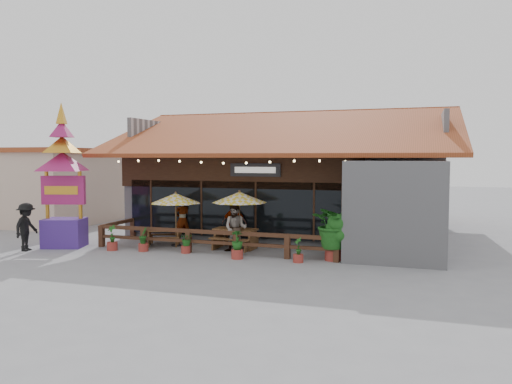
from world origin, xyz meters
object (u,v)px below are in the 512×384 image
(pedestrian, at_px, (26,227))
(picnic_table_left, at_px, (164,235))
(picnic_table_right, at_px, (235,235))
(thai_sign_tower, at_px, (63,165))
(umbrella_left, at_px, (176,199))
(umbrella_right, at_px, (239,198))
(tropical_plant, at_px, (334,225))

(pedestrian, bearing_deg, picnic_table_left, -65.94)
(picnic_table_right, xyz_separation_m, thai_sign_tower, (-6.91, -1.83, 2.84))
(picnic_table_left, distance_m, thai_sign_tower, 5.03)
(umbrella_left, distance_m, picnic_table_left, 1.66)
(umbrella_right, relative_size, tropical_plant, 1.30)
(thai_sign_tower, relative_size, pedestrian, 3.35)
(pedestrian, bearing_deg, umbrella_left, -68.79)
(umbrella_right, relative_size, picnic_table_right, 1.64)
(tropical_plant, bearing_deg, thai_sign_tower, -175.95)
(picnic_table_right, xyz_separation_m, tropical_plant, (4.18, -1.05, 0.74))
(picnic_table_right, relative_size, thai_sign_tower, 0.28)
(picnic_table_left, distance_m, pedestrian, 5.42)
(thai_sign_tower, distance_m, tropical_plant, 11.31)
(picnic_table_left, relative_size, pedestrian, 0.91)
(picnic_table_left, height_order, picnic_table_right, picnic_table_right)
(pedestrian, bearing_deg, tropical_plant, -88.43)
(umbrella_right, height_order, pedestrian, umbrella_right)
(picnic_table_left, distance_m, picnic_table_right, 3.19)
(thai_sign_tower, height_order, tropical_plant, thai_sign_tower)
(picnic_table_right, height_order, thai_sign_tower, thai_sign_tower)
(umbrella_left, relative_size, umbrella_right, 0.80)
(thai_sign_tower, bearing_deg, umbrella_right, 15.06)
(picnic_table_right, bearing_deg, pedestrian, -158.64)
(umbrella_left, bearing_deg, tropical_plant, -7.39)
(umbrella_left, bearing_deg, picnic_table_left, -178.74)
(picnic_table_right, bearing_deg, umbrella_left, -176.30)
(thai_sign_tower, xyz_separation_m, tropical_plant, (11.09, 0.78, -2.09))
(umbrella_left, xyz_separation_m, umbrella_right, (2.76, 0.23, 0.09))
(picnic_table_right, relative_size, tropical_plant, 0.79)
(picnic_table_right, bearing_deg, umbrella_right, 22.88)
(thai_sign_tower, bearing_deg, picnic_table_right, 14.87)
(umbrella_left, height_order, thai_sign_tower, thai_sign_tower)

